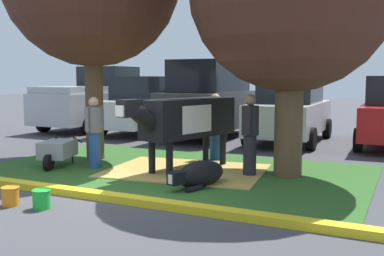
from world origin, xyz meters
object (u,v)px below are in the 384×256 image
at_px(calf_lying, 199,174).
at_px(person_visitor_near, 250,133).
at_px(suv_dark_grey, 210,99).
at_px(bucket_orange, 10,196).
at_px(hatchback_white, 145,106).
at_px(sedan_silver, 290,110).
at_px(wheelbarrow, 57,150).
at_px(pickup_truck_black, 97,100).
at_px(person_visitor_far, 215,125).
at_px(bucket_green, 41,199).
at_px(cow_holstein, 186,119).
at_px(person_handler, 94,130).

distance_m(calf_lying, person_visitor_near, 1.49).
distance_m(calf_lying, suv_dark_grey, 7.02).
bearing_deg(calf_lying, bucket_orange, -132.26).
height_order(hatchback_white, sedan_silver, same).
xyz_separation_m(wheelbarrow, pickup_truck_black, (-4.12, 6.74, 0.73)).
relative_size(person_visitor_far, bucket_green, 5.43).
relative_size(calf_lying, bucket_orange, 4.50).
relative_size(pickup_truck_black, sedan_silver, 1.23).
xyz_separation_m(bucket_green, suv_dark_grey, (-1.04, 8.70, 1.12)).
height_order(cow_holstein, person_handler, cow_holstein).
height_order(cow_holstein, wheelbarrow, cow_holstein).
height_order(suv_dark_grey, sedan_silver, suv_dark_grey).
xyz_separation_m(pickup_truck_black, hatchback_white, (2.53, -0.51, -0.13)).
relative_size(bucket_orange, sedan_silver, 0.07).
relative_size(bucket_green, suv_dark_grey, 0.06).
distance_m(pickup_truck_black, suv_dark_grey, 5.17).
bearing_deg(wheelbarrow, sedan_silver, 59.43).
bearing_deg(cow_holstein, pickup_truck_black, 139.37).
relative_size(calf_lying, person_handler, 0.85).
bearing_deg(sedan_silver, person_visitor_far, -102.14).
distance_m(cow_holstein, suv_dark_grey, 5.53).
distance_m(bucket_green, suv_dark_grey, 8.83).
bearing_deg(person_visitor_near, person_visitor_far, 134.01).
bearing_deg(hatchback_white, person_visitor_near, -42.93).
distance_m(cow_holstein, bucket_green, 3.65).
bearing_deg(sedan_silver, person_handler, -115.31).
relative_size(person_visitor_far, bucket_orange, 5.40).
relative_size(person_handler, suv_dark_grey, 0.34).
relative_size(person_handler, person_visitor_far, 0.98).
relative_size(person_visitor_far, hatchback_white, 0.36).
height_order(hatchback_white, suv_dark_grey, suv_dark_grey).
xyz_separation_m(cow_holstein, suv_dark_grey, (-1.74, 5.25, 0.15)).
bearing_deg(person_handler, person_visitor_far, 45.97).
height_order(calf_lying, person_handler, person_handler).
height_order(person_handler, bucket_orange, person_handler).
xyz_separation_m(wheelbarrow, hatchback_white, (-1.59, 6.23, 0.60)).
bearing_deg(pickup_truck_black, person_handler, -52.66).
bearing_deg(bucket_green, sedan_silver, 79.68).
bearing_deg(person_visitor_near, pickup_truck_black, 144.75).
xyz_separation_m(person_handler, suv_dark_grey, (0.17, 5.86, 0.44)).
bearing_deg(cow_holstein, wheelbarrow, -162.85).
bearing_deg(person_visitor_near, sedan_silver, 95.32).
distance_m(person_visitor_near, bucket_orange, 4.51).
xyz_separation_m(person_visitor_far, hatchback_white, (-4.40, 3.95, 0.13)).
bearing_deg(sedan_silver, hatchback_white, 179.46).
bearing_deg(wheelbarrow, calf_lying, -5.36).
bearing_deg(person_visitor_near, wheelbarrow, -167.74).
height_order(bucket_green, suv_dark_grey, suv_dark_grey).
distance_m(person_handler, wheelbarrow, 0.98).
bearing_deg(hatchback_white, sedan_silver, -0.54).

